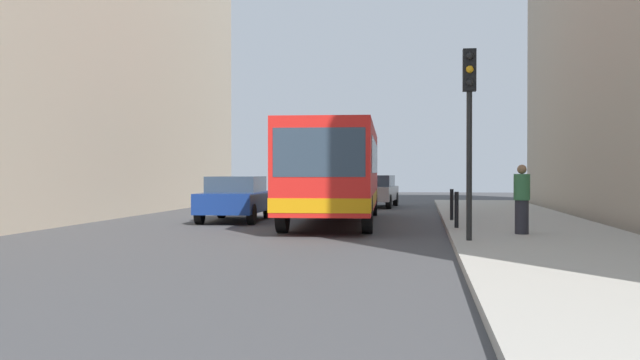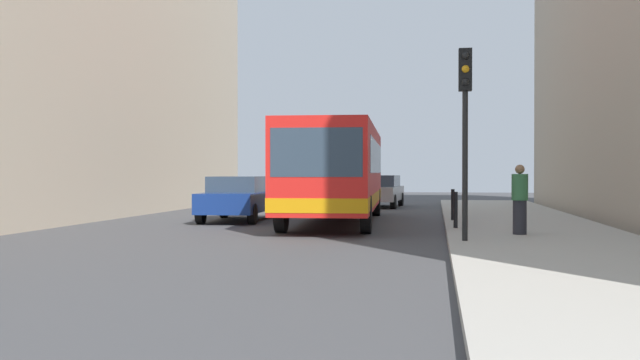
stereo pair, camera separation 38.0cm
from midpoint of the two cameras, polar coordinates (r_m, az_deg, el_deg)
name	(u,v)px [view 2 (the right image)]	position (r m, az deg, el deg)	size (l,w,h in m)	color
ground_plane	(322,234)	(18.45, 0.74, -4.39)	(80.00, 80.00, 0.00)	#424244
sidewalk	(536,234)	(18.43, 17.63, -4.19)	(4.40, 40.00, 0.15)	#ADA89E
building_left	(9,38)	(26.76, -23.43, 10.46)	(7.00, 32.00, 12.42)	#B2A38C
bus	(337,169)	(22.67, 1.86, 0.90)	(3.05, 11.13, 3.00)	red
car_beside_bus	(238,197)	(23.57, -6.21, -1.40)	(2.06, 4.49, 1.48)	navy
car_behind_bus	(380,190)	(32.99, 5.18, -0.83)	(2.08, 4.50, 1.48)	#A5A8AD
traffic_light	(465,107)	(15.47, 12.34, 5.78)	(0.28, 0.33, 4.10)	black
bollard_near	(456,210)	(18.94, 11.46, -2.38)	(0.11, 0.11, 0.95)	black
bollard_mid	(453,205)	(22.01, 11.16, -1.96)	(0.11, 0.11, 0.95)	black
pedestrian_near_signal	(520,200)	(17.32, 16.44, -1.53)	(0.38, 0.38, 1.65)	#26262D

